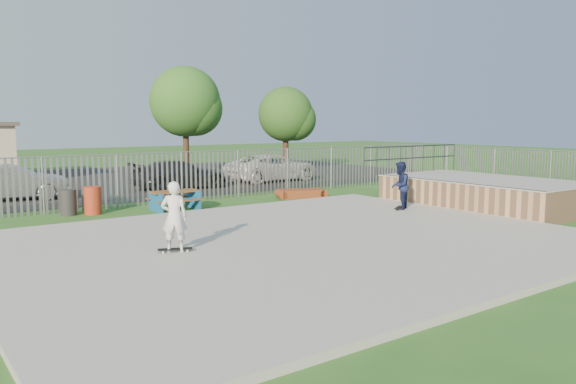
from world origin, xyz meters
TOP-DOWN VIEW (x-y plane):
  - ground at (0.00, 0.00)m, footprint 120.00×120.00m
  - concrete_slab at (0.00, 0.00)m, footprint 15.00×12.00m
  - quarter_pipe at (9.50, 1.04)m, footprint 5.50×7.05m
  - fence at (1.00, 4.59)m, footprint 26.04×16.02m
  - picnic_table at (-0.13, 7.23)m, footprint 1.76×1.46m
  - funbox at (5.65, 7.25)m, footprint 1.97×1.47m
  - trash_bin_red at (-2.81, 8.06)m, footprint 0.58×0.58m
  - trash_bin_grey at (-3.55, 8.35)m, footprint 0.53×0.53m
  - parking_lot at (0.00, 19.00)m, footprint 40.00×18.00m
  - car_silver at (-4.41, 13.45)m, footprint 4.60×2.34m
  - car_dark at (2.87, 13.16)m, footprint 4.73×2.18m
  - car_white at (8.47, 13.51)m, footprint 5.34×2.70m
  - tree_mid at (6.39, 19.76)m, footprint 4.24×4.24m
  - tree_right at (12.92, 18.49)m, footprint 3.56×3.56m
  - skateboard_a at (5.93, 1.94)m, footprint 0.79×0.58m
  - skateboard_b at (-3.20, 0.53)m, footprint 0.82×0.49m
  - skater_navy at (5.93, 1.94)m, footprint 1.02×0.96m
  - skater_white at (-3.20, 0.53)m, footprint 0.73×0.66m

SIDE VIEW (x-z plane):
  - ground at x=0.00m, z-range 0.00..0.00m
  - parking_lot at x=0.00m, z-range 0.00..0.02m
  - concrete_slab at x=0.00m, z-range 0.00..0.15m
  - funbox at x=5.65m, z-range 0.00..0.35m
  - skateboard_a at x=5.93m, z-range 0.15..0.23m
  - skateboard_b at x=-3.20m, z-range 0.15..0.23m
  - picnic_table at x=-0.13m, z-range 0.01..0.73m
  - trash_bin_grey at x=-3.55m, z-range 0.00..0.88m
  - trash_bin_red at x=-2.81m, z-range 0.00..0.97m
  - quarter_pipe at x=9.50m, z-range -0.54..1.65m
  - car_dark at x=2.87m, z-range 0.02..1.36m
  - car_silver at x=-4.41m, z-range 0.02..1.47m
  - car_white at x=8.47m, z-range 0.02..1.47m
  - skater_navy at x=5.93m, z-range 0.15..1.82m
  - skater_white at x=-3.20m, z-range 0.15..1.82m
  - fence at x=1.00m, z-range 0.00..2.00m
  - tree_right at x=12.92m, z-range 0.94..6.43m
  - tree_mid at x=6.39m, z-range 1.13..7.67m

